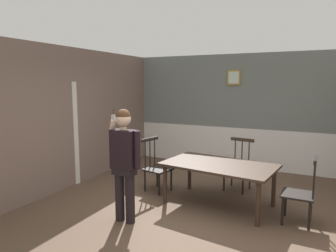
{
  "coord_description": "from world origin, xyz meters",
  "views": [
    {
      "loc": [
        1.74,
        -4.26,
        2.06
      ],
      "look_at": [
        -0.23,
        -0.22,
        1.44
      ],
      "focal_mm": 32.79,
      "sensor_mm": 36.0,
      "label": 1
    }
  ],
  "objects_px": {
    "chair_near_window": "(156,167)",
    "chair_at_table_head": "(238,165)",
    "person_figure": "(124,158)",
    "chair_by_doorway": "(301,193)",
    "dining_table": "(219,168)"
  },
  "relations": [
    {
      "from": "chair_near_window",
      "to": "chair_at_table_head",
      "type": "distance_m",
      "value": 1.59
    },
    {
      "from": "chair_near_window",
      "to": "person_figure",
      "type": "distance_m",
      "value": 1.5
    },
    {
      "from": "chair_near_window",
      "to": "chair_by_doorway",
      "type": "xyz_separation_m",
      "value": [
        2.58,
        -0.33,
        0.01
      ]
    },
    {
      "from": "chair_near_window",
      "to": "person_figure",
      "type": "xyz_separation_m",
      "value": [
        0.22,
        -1.4,
        0.5
      ]
    },
    {
      "from": "chair_at_table_head",
      "to": "person_figure",
      "type": "relative_size",
      "value": 0.59
    },
    {
      "from": "dining_table",
      "to": "chair_near_window",
      "type": "relative_size",
      "value": 1.9
    },
    {
      "from": "dining_table",
      "to": "chair_by_doorway",
      "type": "bearing_deg",
      "value": -7.09
    },
    {
      "from": "dining_table",
      "to": "person_figure",
      "type": "relative_size",
      "value": 1.14
    },
    {
      "from": "dining_table",
      "to": "chair_by_doorway",
      "type": "relative_size",
      "value": 1.89
    },
    {
      "from": "chair_near_window",
      "to": "chair_by_doorway",
      "type": "relative_size",
      "value": 1.0
    },
    {
      "from": "chair_by_doorway",
      "to": "chair_at_table_head",
      "type": "height_order",
      "value": "chair_by_doorway"
    },
    {
      "from": "chair_near_window",
      "to": "chair_at_table_head",
      "type": "bearing_deg",
      "value": 130.77
    },
    {
      "from": "dining_table",
      "to": "chair_at_table_head",
      "type": "xyz_separation_m",
      "value": [
        0.12,
        0.92,
        -0.16
      ]
    },
    {
      "from": "chair_by_doorway",
      "to": "person_figure",
      "type": "relative_size",
      "value": 0.6
    },
    {
      "from": "person_figure",
      "to": "chair_by_doorway",
      "type": "bearing_deg",
      "value": -153.82
    }
  ]
}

